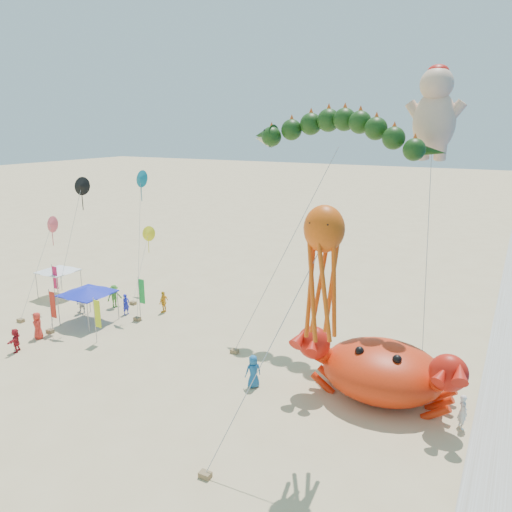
{
  "coord_description": "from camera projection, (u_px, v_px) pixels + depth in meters",
  "views": [
    {
      "loc": [
        11.84,
        -23.76,
        14.15
      ],
      "look_at": [
        -2.0,
        2.0,
        6.5
      ],
      "focal_mm": 35.0,
      "sensor_mm": 36.0,
      "label": 1
    }
  ],
  "objects": [
    {
      "name": "crab_inflatable",
      "position": [
        382.0,
        369.0,
        26.36
      ],
      "size": [
        8.68,
        5.43,
        3.81
      ],
      "color": "red",
      "rests_on": "ground"
    },
    {
      "name": "dragon_kite",
      "position": [
        336.0,
        138.0,
        30.6
      ],
      "size": [
        12.45,
        6.97,
        14.8
      ],
      "color": "#14350E",
      "rests_on": "ground"
    },
    {
      "name": "beachgoers",
      "position": [
        122.0,
        322.0,
        34.79
      ],
      "size": [
        28.73,
        11.38,
        1.88
      ],
      "color": "white",
      "rests_on": "ground"
    },
    {
      "name": "small_kites",
      "position": [
        105.0,
        218.0,
        38.31
      ],
      "size": [
        8.32,
        10.9,
        11.0
      ],
      "color": "#FC5460",
      "rests_on": "ground"
    },
    {
      "name": "octopus_kite",
      "position": [
        322.0,
        263.0,
        20.17
      ],
      "size": [
        4.51,
        4.75,
        11.14
      ],
      "color": "#EC530C",
      "rests_on": "ground"
    },
    {
      "name": "cherub_kite",
      "position": [
        435.0,
        111.0,
        29.16
      ],
      "size": [
        2.46,
        3.2,
        17.57
      ],
      "color": "#F7BF96",
      "rests_on": "ground"
    },
    {
      "name": "ground",
      "position": [
        270.0,
        375.0,
        29.26
      ],
      "size": [
        320.0,
        320.0,
        0.0
      ],
      "primitive_type": "plane",
      "color": "#D1B784",
      "rests_on": "ground"
    },
    {
      "name": "foam_strip",
      "position": [
        495.0,
        432.0,
        23.76
      ],
      "size": [
        320.0,
        320.0,
        0.0
      ],
      "primitive_type": "plane",
      "color": "silver",
      "rests_on": "ground"
    },
    {
      "name": "canopy_white",
      "position": [
        58.0,
        269.0,
        42.08
      ],
      "size": [
        3.03,
        3.03,
        2.71
      ],
      "color": "gray",
      "rests_on": "ground"
    },
    {
      "name": "feather_flags",
      "position": [
        86.0,
        297.0,
        36.51
      ],
      "size": [
        9.66,
        5.24,
        3.2
      ],
      "color": "gray",
      "rests_on": "ground"
    },
    {
      "name": "canopy_blue",
      "position": [
        87.0,
        291.0,
        36.53
      ],
      "size": [
        3.52,
        3.52,
        2.71
      ],
      "color": "gray",
      "rests_on": "ground"
    }
  ]
}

